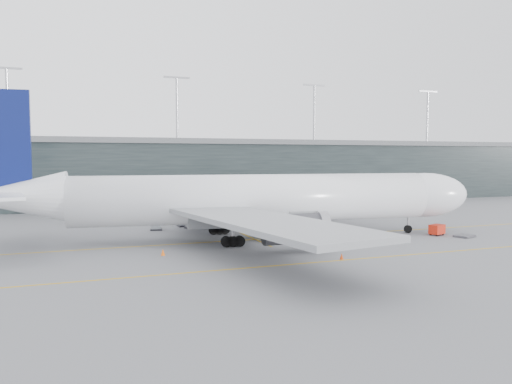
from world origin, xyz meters
name	(u,v)px	position (x,y,z in m)	size (l,w,h in m)	color
ground	(211,237)	(0.00, 0.00, 0.00)	(320.00, 320.00, 0.00)	slate
taxiline_a	(219,241)	(0.00, -4.00, 0.01)	(160.00, 0.25, 0.02)	#BF9112
taxiline_b	(263,267)	(0.00, -20.00, 0.01)	(160.00, 0.25, 0.02)	#BF9112
taxiline_lead_main	(209,219)	(5.00, 20.00, 0.01)	(0.25, 60.00, 0.02)	#BF9112
terminal	(150,171)	(0.00, 58.00, 7.62)	(240.00, 36.00, 29.00)	black
main_aircraft	(252,200)	(4.75, -3.69, 5.34)	(67.92, 63.45, 19.04)	white
jet_bridge	(287,189)	(21.97, 23.92, 4.84)	(5.69, 43.43, 6.46)	#2A2B2F
gse_cart	(437,229)	(30.43, -9.52, 0.84)	(2.57, 2.09, 1.51)	red
baggage_dolly	(464,236)	(32.91, -12.17, 0.16)	(2.62, 2.10, 0.26)	#3C3C41
uld_a	(156,225)	(-6.16, 8.98, 0.86)	(2.02, 1.73, 1.63)	#3D3D42
uld_b	(184,221)	(-1.40, 11.48, 0.91)	(2.08, 1.74, 1.73)	#3D3D42
uld_c	(192,221)	(-0.53, 9.44, 1.06)	(2.76, 2.54, 2.02)	#3D3D42
cone_nose	(440,228)	(34.35, -5.61, 0.35)	(0.44, 0.44, 0.70)	#FC5D0E
cone_wing_stbd	(342,256)	(9.29, -19.54, 0.33)	(0.41, 0.41, 0.66)	#DB410C
cone_wing_port	(247,223)	(8.73, 10.01, 0.35)	(0.44, 0.44, 0.71)	orange
cone_tail	(163,252)	(-8.50, -10.74, 0.38)	(0.47, 0.47, 0.75)	#F65F0D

